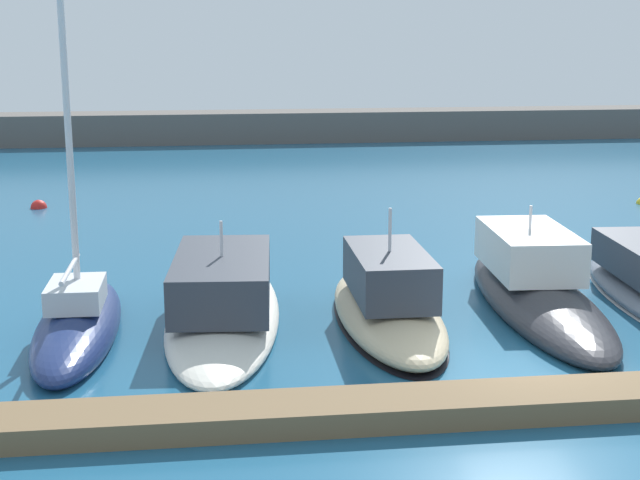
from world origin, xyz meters
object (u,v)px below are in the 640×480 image
at_px(sailboat_navy_second, 78,319).
at_px(motorboat_ivory_third, 223,300).
at_px(motorboat_sand_fourth, 388,303).
at_px(motorboat_charcoal_fifth, 535,287).
at_px(mooring_buoy_red, 39,208).

xyz_separation_m(sailboat_navy_second, motorboat_ivory_third, (3.57, 0.91, 0.09)).
bearing_deg(motorboat_sand_fourth, motorboat_charcoal_fifth, -77.21).
bearing_deg(motorboat_sand_fourth, motorboat_ivory_third, 78.77).
relative_size(sailboat_navy_second, mooring_buoy_red, 21.30).
bearing_deg(motorboat_charcoal_fifth, mooring_buoy_red, 47.47).
xyz_separation_m(motorboat_ivory_third, motorboat_charcoal_fifth, (8.41, 0.07, 0.02)).
relative_size(motorboat_sand_fourth, motorboat_charcoal_fifth, 0.80).
bearing_deg(motorboat_charcoal_fifth, sailboat_navy_second, 97.84).
distance_m(sailboat_navy_second, mooring_buoy_red, 17.47).
height_order(sailboat_navy_second, motorboat_ivory_third, sailboat_navy_second).
relative_size(sailboat_navy_second, motorboat_ivory_third, 1.35).
relative_size(motorboat_ivory_third, mooring_buoy_red, 15.73).
xyz_separation_m(sailboat_navy_second, motorboat_charcoal_fifth, (11.99, 0.98, 0.11)).
relative_size(sailboat_navy_second, motorboat_sand_fourth, 1.78).
height_order(motorboat_ivory_third, motorboat_charcoal_fifth, motorboat_ivory_third).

